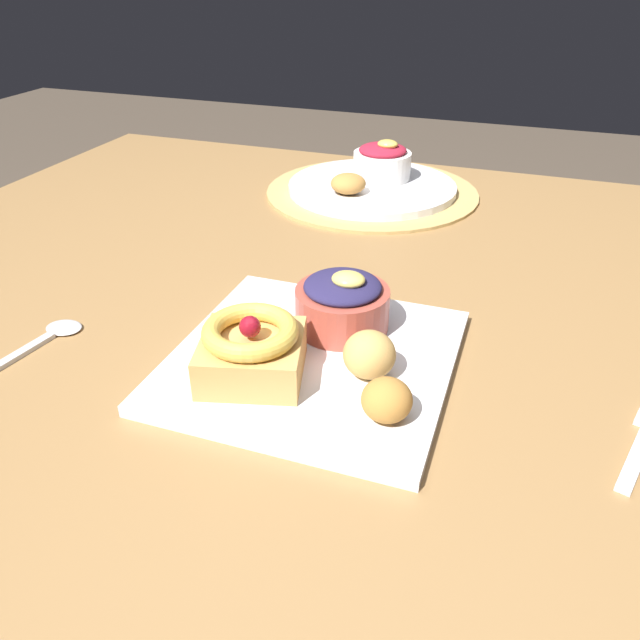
{
  "coord_description": "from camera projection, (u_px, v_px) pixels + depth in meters",
  "views": [
    {
      "loc": [
        0.24,
        -0.64,
        1.09
      ],
      "look_at": [
        0.06,
        -0.14,
        0.77
      ],
      "focal_mm": 35.07,
      "sensor_mm": 36.0,
      "label": 1
    }
  ],
  "objects": [
    {
      "name": "berry_ramekin",
      "position": [
        342.0,
        303.0,
        0.64
      ],
      "size": [
        0.1,
        0.1,
        0.07
      ],
      "color": "#B24C3D",
      "rests_on": "front_plate"
    },
    {
      "name": "back_plate",
      "position": [
        372.0,
        187.0,
        1.04
      ],
      "size": [
        0.28,
        0.28,
        0.01
      ],
      "primitive_type": "cylinder",
      "color": "white",
      "rests_on": "woven_placemat"
    },
    {
      "name": "woven_placemat",
      "position": [
        372.0,
        192.0,
        1.05
      ],
      "size": [
        0.35,
        0.35,
        0.0
      ],
      "primitive_type": "cylinder",
      "color": "tan",
      "rests_on": "dining_table"
    },
    {
      "name": "fritter_middle",
      "position": [
        369.0,
        354.0,
        0.57
      ],
      "size": [
        0.05,
        0.05,
        0.05
      ],
      "primitive_type": "ellipsoid",
      "color": "tan",
      "rests_on": "front_plate"
    },
    {
      "name": "front_plate",
      "position": [
        313.0,
        359.0,
        0.62
      ],
      "size": [
        0.27,
        0.27,
        0.01
      ],
      "primitive_type": "cube",
      "color": "white",
      "rests_on": "dining_table"
    },
    {
      "name": "dining_table",
      "position": [
        312.0,
        345.0,
        0.81
      ],
      "size": [
        1.25,
        1.07,
        0.73
      ],
      "color": "olive",
      "rests_on": "ground_plane"
    },
    {
      "name": "back_pastry",
      "position": [
        348.0,
        184.0,
        0.99
      ],
      "size": [
        0.06,
        0.06,
        0.03
      ],
      "primitive_type": "ellipsoid",
      "color": "#B77F3D",
      "rests_on": "back_plate"
    },
    {
      "name": "cake_slice",
      "position": [
        251.0,
        349.0,
        0.57
      ],
      "size": [
        0.11,
        0.11,
        0.06
      ],
      "rotation": [
        0.0,
        0.0,
        0.26
      ],
      "color": "tan",
      "rests_on": "front_plate"
    },
    {
      "name": "fritter_front",
      "position": [
        387.0,
        400.0,
        0.52
      ],
      "size": [
        0.04,
        0.04,
        0.04
      ],
      "primitive_type": "ellipsoid",
      "color": "#BC7F38",
      "rests_on": "front_plate"
    },
    {
      "name": "back_ramekin",
      "position": [
        382.0,
        161.0,
        1.05
      ],
      "size": [
        0.1,
        0.1,
        0.07
      ],
      "color": "white",
      "rests_on": "back_plate"
    },
    {
      "name": "ground_plane",
      "position": [
        314.0,
        636.0,
        1.15
      ],
      "size": [
        8.0,
        8.0,
        0.0
      ],
      "primitive_type": "plane",
      "color": "brown"
    },
    {
      "name": "spoon",
      "position": [
        44.0,
        340.0,
        0.66
      ],
      "size": [
        0.04,
        0.13,
        0.0
      ],
      "rotation": [
        0.0,
        0.0,
        1.42
      ],
      "color": "silver",
      "rests_on": "dining_table"
    }
  ]
}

